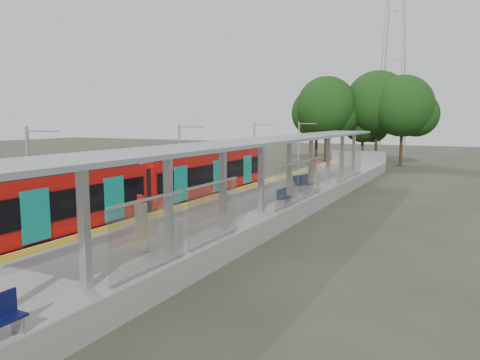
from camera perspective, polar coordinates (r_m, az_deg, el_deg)
name	(u,v)px	position (r m, az deg, el deg)	size (l,w,h in m)	color
trackbed	(210,201)	(32.22, -3.65, -2.58)	(3.00, 70.00, 0.24)	#59544C
platform	(271,201)	(30.16, 3.76, -2.54)	(6.00, 50.00, 1.00)	gray
tactile_strip	(235,190)	(31.15, -0.56, -1.25)	(0.60, 50.00, 0.02)	#C39117
end_fence	(358,156)	(53.74, 14.21, 2.84)	(6.00, 0.10, 1.20)	#9EA0A5
train	(130,190)	(25.17, -13.30, -1.14)	(2.74, 27.60, 3.62)	black
canopy	(271,147)	(25.61, 3.81, 4.02)	(3.27, 38.00, 3.66)	#9EA0A5
pylon	(395,36)	(82.42, 18.34, 16.37)	(8.00, 4.00, 38.00)	#9EA0A5
tree_cluster	(359,108)	(60.53, 14.34, 8.53)	(17.60, 10.20, 11.66)	#382316
catenary_masts	(181,161)	(31.92, -7.26, 2.34)	(2.08, 48.16, 5.40)	#9EA0A5
bench_mid	(283,196)	(26.01, 5.27, -1.98)	(0.44, 1.33, 0.90)	#0F154F
bench_far	(303,183)	(30.92, 7.67, -0.32)	(1.02, 1.68, 1.10)	#0F154F
info_pillar_near	(141,227)	(17.28, -11.93, -5.58)	(0.46, 0.46, 2.03)	beige
info_pillar_far	(314,175)	(32.76, 9.03, 0.62)	(0.45, 0.45, 2.02)	beige
litter_bin	(292,189)	(29.07, 6.31, -1.14)	(0.40, 0.40, 0.81)	#9EA0A5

